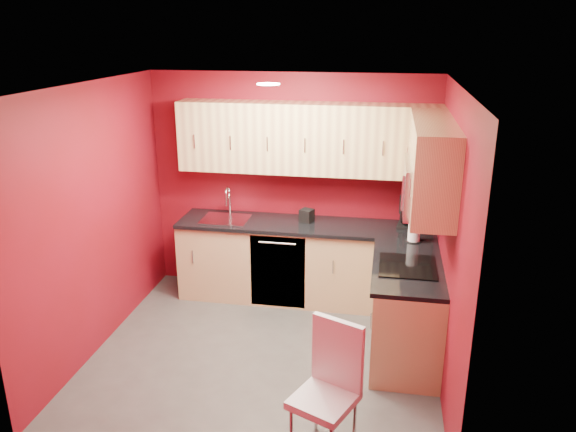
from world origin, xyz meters
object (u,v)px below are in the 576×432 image
(paper_towel, at_px, (414,228))
(dining_chair, at_px, (324,393))
(microwave, at_px, (427,187))
(sink, at_px, (226,216))
(coffee_maker, at_px, (408,212))
(napkin_holder, at_px, (307,215))

(paper_towel, bearing_deg, dining_chair, -107.67)
(microwave, bearing_deg, sink, 154.40)
(microwave, height_order, coffee_maker, microwave)
(coffee_maker, relative_size, paper_towel, 1.21)
(microwave, distance_m, dining_chair, 1.95)
(coffee_maker, bearing_deg, sink, -169.38)
(paper_towel, bearing_deg, microwave, -86.41)
(coffee_maker, xyz_separation_m, paper_towel, (0.05, -0.43, -0.03))
(sink, distance_m, paper_towel, 2.09)
(napkin_holder, bearing_deg, dining_chair, -78.73)
(paper_towel, distance_m, dining_chair, 2.22)
(paper_towel, bearing_deg, sink, 170.24)
(microwave, height_order, napkin_holder, microwave)
(napkin_holder, height_order, paper_towel, paper_towel)
(sink, height_order, dining_chair, sink)
(sink, distance_m, napkin_holder, 0.91)
(microwave, bearing_deg, dining_chair, -116.37)
(microwave, xyz_separation_m, dining_chair, (-0.69, -1.40, -1.16))
(microwave, relative_size, dining_chair, 0.76)
(microwave, xyz_separation_m, napkin_holder, (-1.18, 1.06, -0.68))
(napkin_holder, xyz_separation_m, dining_chair, (0.49, -2.46, -0.48))
(microwave, relative_size, napkin_holder, 5.37)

